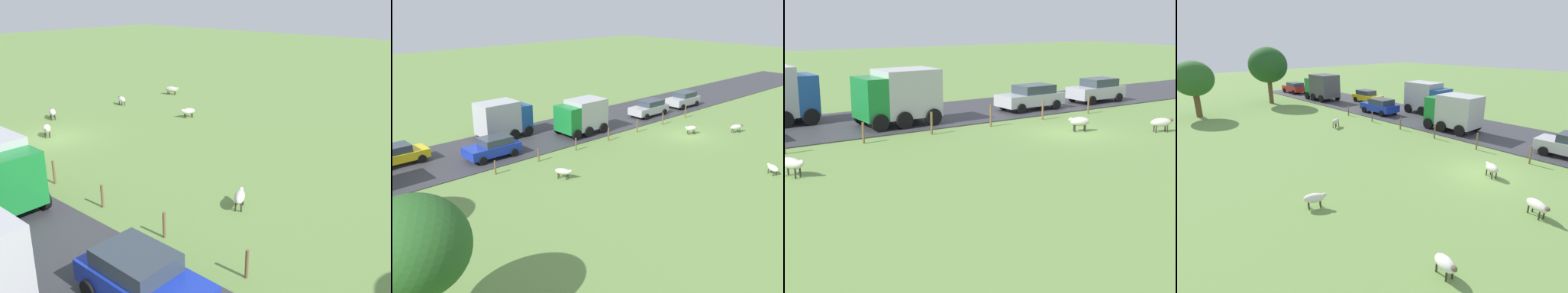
# 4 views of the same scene
# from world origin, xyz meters

# --- Properties ---
(ground_plane) EXTENTS (160.00, 160.00, 0.00)m
(ground_plane) POSITION_xyz_m (0.00, 0.00, 0.00)
(ground_plane) COLOR #6B8E47
(road_strip) EXTENTS (8.00, 80.00, 0.06)m
(road_strip) POSITION_xyz_m (8.77, 0.00, 0.03)
(road_strip) COLOR #38383D
(road_strip) RESTS_ON ground_plane
(sheep_2) EXTENTS (1.26, 0.94, 0.77)m
(sheep_2) POSITION_xyz_m (-0.05, 14.62, 0.54)
(sheep_2) COLOR beige
(sheep_2) RESTS_ON ground_plane
(sheep_3) EXTENTS (1.12, 0.83, 0.72)m
(sheep_3) POSITION_xyz_m (-9.46, 3.13, 0.49)
(sheep_3) COLOR silver
(sheep_3) RESTS_ON ground_plane
(sheep_4) EXTENTS (0.94, 1.15, 0.79)m
(sheep_4) POSITION_xyz_m (0.04, -0.63, 0.54)
(sheep_4) COLOR beige
(sheep_4) RESTS_ON ground_plane
(sheep_5) EXTENTS (0.91, 1.28, 0.77)m
(sheep_5) POSITION_xyz_m (-2.51, -4.16, 0.53)
(sheep_5) COLOR silver
(sheep_5) RESTS_ON ground_plane
(tree_2) EXTENTS (3.94, 3.94, 5.73)m
(tree_2) POSITION_xyz_m (-8.19, 27.72, 3.91)
(tree_2) COLOR brown
(tree_2) RESTS_ON ground_plane
(fence_post_0) EXTENTS (0.12, 0.12, 1.22)m
(fence_post_0) POSITION_xyz_m (3.81, -5.02, 0.61)
(fence_post_0) COLOR brown
(fence_post_0) RESTS_ON ground_plane
(fence_post_1) EXTENTS (0.12, 0.12, 1.18)m
(fence_post_1) POSITION_xyz_m (3.81, -1.23, 0.59)
(fence_post_1) COLOR brown
(fence_post_1) RESTS_ON ground_plane
(fence_post_2) EXTENTS (0.12, 0.12, 1.24)m
(fence_post_2) POSITION_xyz_m (3.81, 2.55, 0.62)
(fence_post_2) COLOR brown
(fence_post_2) RESTS_ON ground_plane
(fence_post_3) EXTENTS (0.12, 0.12, 1.20)m
(fence_post_3) POSITION_xyz_m (3.81, 6.34, 0.60)
(fence_post_3) COLOR brown
(fence_post_3) RESTS_ON ground_plane
(fence_post_4) EXTENTS (0.12, 0.12, 1.05)m
(fence_post_4) POSITION_xyz_m (3.81, 10.13, 0.53)
(fence_post_4) COLOR brown
(fence_post_4) RESTS_ON ground_plane
(fence_post_5) EXTENTS (0.12, 0.12, 1.06)m
(fence_post_5) POSITION_xyz_m (3.81, 13.91, 0.53)
(fence_post_5) COLOR brown
(fence_post_5) RESTS_ON ground_plane
(fence_post_6) EXTENTS (0.12, 0.12, 1.04)m
(fence_post_6) POSITION_xyz_m (3.81, 17.70, 0.52)
(fence_post_6) COLOR brown
(fence_post_6) RESTS_ON ground_plane
(truck_0) EXTENTS (2.71, 4.67, 3.30)m
(truck_0) POSITION_xyz_m (10.71, 12.73, 1.82)
(truck_0) COLOR #1E4C99
(truck_0) RESTS_ON road_strip
(truck_1) EXTENTS (2.81, 4.47, 3.12)m
(truck_1) POSITION_xyz_m (6.91, 6.75, 1.75)
(truck_1) COLOR #197F33
(truck_1) RESTS_ON road_strip
(car_1) EXTENTS (2.03, 4.19, 1.52)m
(car_1) POSITION_xyz_m (10.32, 22.15, 0.85)
(car_1) COLOR yellow
(car_1) RESTS_ON road_strip
(car_2) EXTENTS (2.16, 4.08, 1.67)m
(car_2) POSITION_xyz_m (6.83, -8.81, 0.93)
(car_2) COLOR #B7B7BC
(car_2) RESTS_ON road_strip
(car_3) EXTENTS (2.20, 4.25, 1.61)m
(car_3) POSITION_xyz_m (6.87, 16.06, 0.90)
(car_3) COLOR #1933B2
(car_3) RESTS_ON road_strip
(car_5) EXTENTS (2.14, 4.47, 1.62)m
(car_5) POSITION_xyz_m (6.86, -2.79, 0.90)
(car_5) COLOR #B7B7BC
(car_5) RESTS_ON road_strip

